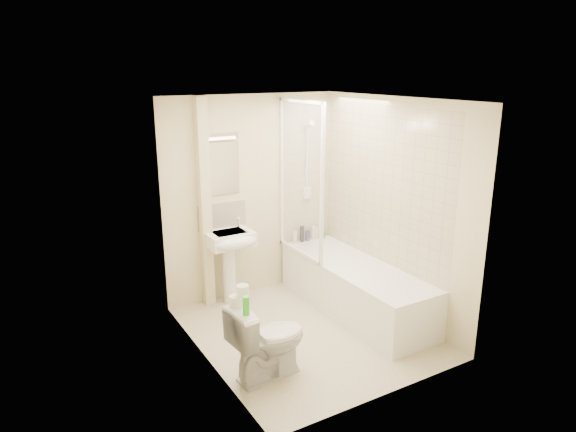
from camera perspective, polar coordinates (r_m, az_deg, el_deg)
floor at (r=5.55m, az=2.09°, el=-12.74°), size 2.50×2.50×0.00m
wall_back at (r=6.13m, az=-4.04°, el=2.14°), size 2.20×0.02×2.40m
wall_left at (r=4.61m, az=-9.41°, el=-2.81°), size 0.02×2.50×2.40m
wall_right at (r=5.72m, az=11.57°, el=0.83°), size 0.02×2.50×2.40m
ceiling at (r=4.87m, az=2.39°, el=12.83°), size 2.20×2.50×0.02m
tile_back at (r=6.43m, az=1.99°, el=4.88°), size 0.70×0.01×1.75m
tile_right at (r=5.78m, az=10.52°, el=3.34°), size 0.01×2.10×1.75m
pipe_boxing at (r=5.84m, az=-9.24°, el=1.25°), size 0.12×0.12×2.40m
splashback at (r=6.01m, az=-7.34°, el=0.08°), size 0.60×0.02×0.30m
mirror at (r=5.88m, az=-7.53°, el=5.23°), size 0.46×0.01×0.60m
strip_light at (r=5.80m, az=-7.57°, el=8.78°), size 0.42×0.07×0.07m
bathtub at (r=5.93m, az=7.45°, el=-7.77°), size 0.70×2.10×0.55m
shower_screen at (r=5.88m, az=1.38°, el=4.06°), size 0.04×0.92×1.80m
shower_fixture at (r=6.37m, az=2.20°, el=5.88°), size 0.10×0.16×0.99m
pedestal_sink at (r=5.91m, az=-6.36°, el=-3.48°), size 0.52×0.48×1.00m
bottle_white_a at (r=6.47m, az=0.78°, el=-2.36°), size 0.05×0.05×0.15m
bottle_black_b at (r=6.51m, az=1.56°, el=-2.00°), size 0.06×0.06×0.20m
bottle_blue at (r=6.56m, az=2.15°, el=-2.17°), size 0.05×0.05×0.14m
bottle_cream at (r=6.61m, az=2.83°, el=-1.89°), size 0.06×0.06×0.17m
bottle_white_b at (r=6.63m, az=3.16°, el=-1.93°), size 0.06×0.06×0.15m
bottle_green at (r=6.69m, az=3.85°, el=-2.04°), size 0.06×0.06×0.09m
toilet at (r=4.69m, az=-2.22°, el=-13.56°), size 0.53×0.78×0.72m
toilet_roll_lower at (r=4.45m, az=-5.85°, el=-9.40°), size 0.11×0.11×0.10m
toilet_roll_upper at (r=4.42m, az=-5.08°, el=-8.25°), size 0.11×0.11×0.09m
green_bottle at (r=4.29m, az=-4.68°, el=-9.89°), size 0.06×0.06×0.16m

